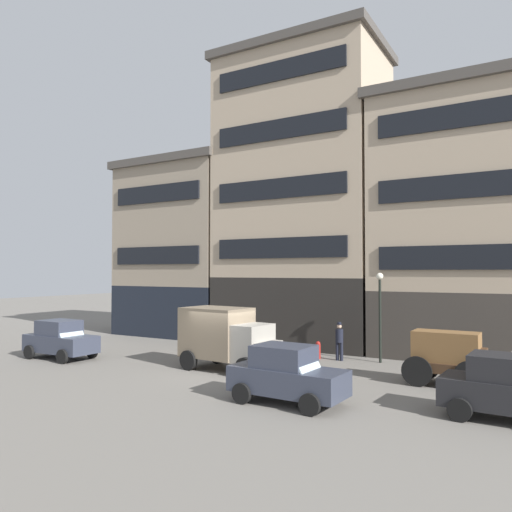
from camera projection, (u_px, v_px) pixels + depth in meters
The scene contains 12 objects.
ground_plane at pixel (219, 371), 20.59m from camera, with size 120.00×120.00×0.00m, color slate.
building_far_left at pixel (187, 248), 33.54m from camera, with size 8.39×6.68×11.51m.
building_center_left at pixel (303, 196), 29.25m from camera, with size 9.66×6.68×17.21m.
building_center_right at pixel (471, 222), 24.58m from camera, with size 9.35×6.68×13.25m.
cargo_wagon at pixel (448, 354), 18.00m from camera, with size 2.93×1.55×1.98m.
delivery_truck_near at pixel (227, 336), 20.89m from camera, with size 4.49×2.48×2.62m.
sedan_dark at pixel (510, 388), 13.77m from camera, with size 3.79×2.04×1.83m.
sedan_light at pixel (60, 339), 23.63m from camera, with size 3.71×1.88×1.83m.
sedan_parked_curb at pixel (287, 374), 15.64m from camera, with size 3.77×2.00×1.83m.
pedestrian_officer at pixel (339, 340), 23.12m from camera, with size 0.51×0.51×1.79m.
streetlamp_curbside at pixel (380, 304), 22.65m from camera, with size 0.32×0.32×4.12m.
fire_hydrant_curbside at pixel (318, 350), 23.60m from camera, with size 0.24×0.24×0.83m.
Camera 1 is at (11.77, -17.12, 4.20)m, focal length 34.56 mm.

